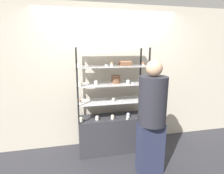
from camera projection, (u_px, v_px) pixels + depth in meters
The scene contains 34 objects.
ground_plane at pixel (112, 149), 3.24m from camera, with size 20.00×20.00×0.00m, color #2D2D33.
back_wall at pixel (108, 77), 3.29m from camera, with size 8.00×0.05×2.60m.
display_base at pixel (112, 133), 3.17m from camera, with size 1.19×0.41×0.65m.
display_riser_lower at pixel (112, 102), 3.04m from camera, with size 1.19×0.41×0.30m.
display_riser_middle at pixel (112, 85), 2.97m from camera, with size 1.19×0.41×0.30m.
display_riser_upper at pixel (112, 67), 2.91m from camera, with size 1.19×0.41×0.30m.
display_riser_top at pixel (112, 49), 2.84m from camera, with size 1.19×0.41×0.30m.
layer_cake_centerpiece at pixel (116, 79), 3.01m from camera, with size 0.17×0.17×0.14m.
sheet_cake_frosted at pixel (125, 63), 2.98m from camera, with size 0.19×0.18×0.07m.
cupcake_0 at pixel (81, 119), 2.89m from camera, with size 0.06×0.06×0.08m.
cupcake_1 at pixel (97, 118), 2.96m from camera, with size 0.06×0.06×0.08m.
cupcake_2 at pixel (113, 117), 3.00m from camera, with size 0.06×0.06×0.08m.
cupcake_3 at pixel (128, 115), 3.09m from camera, with size 0.06×0.06×0.08m.
cupcake_4 at pixel (141, 113), 3.15m from camera, with size 0.06×0.06×0.08m.
price_tag_0 at pixel (127, 118), 2.97m from camera, with size 0.04×0.00×0.04m.
cupcake_5 at pixel (80, 101), 2.87m from camera, with size 0.05×0.05×0.07m.
cupcake_6 at pixel (113, 100), 2.96m from camera, with size 0.05×0.05×0.07m.
cupcake_7 at pixel (143, 98), 3.06m from camera, with size 0.05×0.05×0.07m.
price_tag_1 at pixel (120, 102), 2.87m from camera, with size 0.04×0.00×0.04m.
cupcake_8 at pixel (80, 84), 2.77m from camera, with size 0.06×0.06×0.08m.
cupcake_9 at pixel (96, 83), 2.85m from camera, with size 0.06×0.06×0.08m.
cupcake_10 at pixel (128, 82), 2.92m from camera, with size 0.06×0.06×0.08m.
cupcake_11 at pixel (144, 81), 3.00m from camera, with size 0.06×0.06×0.08m.
price_tag_2 at pixel (133, 84), 2.85m from camera, with size 0.04×0.00×0.04m.
cupcake_12 at pixel (79, 65), 2.70m from camera, with size 0.05×0.05×0.06m.
cupcake_13 at pixel (112, 64), 2.86m from camera, with size 0.05×0.05×0.06m.
cupcake_14 at pixel (143, 64), 2.94m from camera, with size 0.05×0.05×0.06m.
price_tag_3 at pixel (106, 66), 2.70m from camera, with size 0.04×0.00×0.04m.
cupcake_15 at pixel (79, 45), 2.65m from camera, with size 0.05×0.05×0.07m.
cupcake_16 at pixel (102, 45), 2.73m from camera, with size 0.05×0.05×0.07m.
cupcake_17 at pixel (125, 45), 2.79m from camera, with size 0.05×0.05×0.07m.
cupcake_18 at pixel (145, 45), 2.88m from camera, with size 0.05×0.05×0.07m.
price_tag_4 at pixel (130, 46), 2.71m from camera, with size 0.04×0.00×0.04m.
customer_figure at pixel (152, 116), 2.47m from camera, with size 0.39×0.39×1.68m.
Camera 1 is at (-0.61, -2.85, 1.83)m, focal length 28.00 mm.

